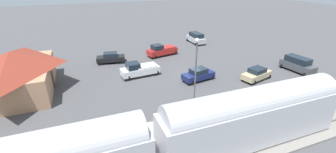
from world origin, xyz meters
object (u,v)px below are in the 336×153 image
passenger_train (154,139)px  light_pole_near_platform (196,66)px  sedan_navy (198,74)px  pedestrian_on_platform (170,119)px  suv_charcoal (298,64)px  sedan_black (111,58)px  pickup_red (162,50)px  station_building (14,72)px  pickup_white (139,69)px  sedan_tan (257,74)px  suv_silver (196,38)px  pedestrian_waiting_far (193,117)px

passenger_train → light_pole_near_platform: size_ratio=4.26×
sedan_navy → pedestrian_on_platform: bearing=139.3°
suv_charcoal → sedan_black: (13.80, 25.49, -0.27)m
pickup_red → sedan_black: 9.02m
station_building → pickup_white: size_ratio=2.22×
suv_charcoal → sedan_tan: (-0.25, 7.80, -0.27)m
pedestrian_on_platform → passenger_train: bearing=144.6°
sedan_tan → pickup_red: pickup_red is taller
sedan_black → pickup_white: bearing=-156.8°
suv_silver → pedestrian_waiting_far: bearing=151.8°
pedestrian_waiting_far → sedan_black: 21.25m
pickup_white → sedan_tan: pickup_white is taller
passenger_train → pedestrian_on_platform: (3.93, -2.79, -1.58)m
station_building → passenger_train: bearing=-146.9°
station_building → suv_charcoal: 38.43m
suv_silver → sedan_tan: suv_silver is taller
pickup_red → light_pole_near_platform: 18.42m
station_building → pedestrian_waiting_far: (-14.53, -16.64, -1.43)m
pedestrian_on_platform → suv_silver: bearing=-32.2°
station_building → pickup_red: size_ratio=2.17×
pickup_red → pedestrian_waiting_far: bearing=167.9°
pedestrian_waiting_far → sedan_tan: 14.82m
pedestrian_on_platform → sedan_tan: bearing=-67.8°
sedan_tan → pickup_red: size_ratio=0.85×
sedan_tan → sedan_black: 22.60m
pedestrian_waiting_far → pickup_red: pickup_red is taller
passenger_train → sedan_black: bearing=-1.0°
suv_silver → pedestrian_on_platform: bearing=147.8°
pedestrian_on_platform → sedan_black: size_ratio=0.36×
pedestrian_waiting_far → light_pole_near_platform: light_pole_near_platform is taller
pedestrian_waiting_far → pickup_white: pickup_white is taller
sedan_tan → light_pole_near_platform: light_pole_near_platform is taller
light_pole_near_platform → pickup_white: bearing=17.6°
pickup_white → suv_silver: bearing=-51.5°
station_building → sedan_tan: bearing=-104.7°
pickup_white → suv_charcoal: (-6.85, -22.51, 0.12)m
pedestrian_on_platform → pedestrian_waiting_far: same height
station_building → pedestrian_waiting_far: size_ratio=7.20×
sedan_navy → suv_charcoal: bearing=-99.2°
sedan_black → light_pole_near_platform: size_ratio=0.61×
pedestrian_on_platform → suv_silver: suv_silver is taller
pedestrian_on_platform → pickup_red: 21.71m
sedan_tan → sedan_navy: bearing=70.1°
pickup_red → pickup_white: bearing=140.5°
sedan_navy → pickup_red: 11.73m
suv_silver → light_pole_near_platform: size_ratio=0.64×
pedestrian_waiting_far → sedan_tan: bearing=-63.1°
station_building → suv_charcoal: (-7.57, -37.65, -1.56)m
sedan_tan → light_pole_near_platform: size_ratio=0.62×
pickup_white → sedan_navy: bearing=-121.4°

